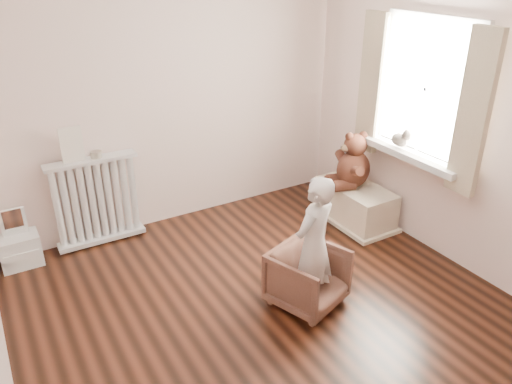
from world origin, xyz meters
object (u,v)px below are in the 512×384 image
armchair (308,278)px  child (314,245)px  plush_cat (401,136)px  teddy_bear (354,159)px  radiator (98,205)px  toy_vanity (17,238)px  toy_bench (355,203)px

armchair → child: 0.33m
armchair → plush_cat: (1.34, 0.49, 0.76)m
plush_cat → child: bearing=-150.4°
teddy_bear → radiator: bearing=175.8°
radiator → toy_vanity: bearing=-177.6°
armchair → child: child is taller
toy_bench → child: bearing=-143.1°
teddy_bear → plush_cat: size_ratio=2.51×
toy_bench → teddy_bear: bearing=121.1°
armchair → toy_bench: armchair is taller
toy_bench → plush_cat: bearing=-68.8°
radiator → plush_cat: plush_cat is taller
toy_vanity → toy_bench: size_ratio=0.65×
toy_vanity → toy_bench: (3.07, -0.86, -0.08)m
toy_bench → armchair: bearing=-144.6°
toy_vanity → teddy_bear: (3.04, -0.82, 0.40)m
radiator → plush_cat: (2.49, -1.25, 0.61)m
toy_bench → plush_cat: 0.89m
radiator → child: (1.15, -1.79, 0.17)m
toy_bench → plush_cat: (0.14, -0.36, 0.80)m
radiator → armchair: radiator is taller
toy_bench → teddy_bear: teddy_bear is taller
toy_vanity → teddy_bear: size_ratio=0.95×
armchair → teddy_bear: teddy_bear is taller
child → toy_vanity: bearing=-63.2°
toy_vanity → teddy_bear: bearing=-15.0°
toy_vanity → plush_cat: plush_cat is taller
teddy_bear → plush_cat: (0.17, -0.40, 0.33)m
child → plush_cat: 1.52m
armchair → teddy_bear: bearing=17.5°
radiator → armchair: 2.09m
toy_vanity → plush_cat: 3.51m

